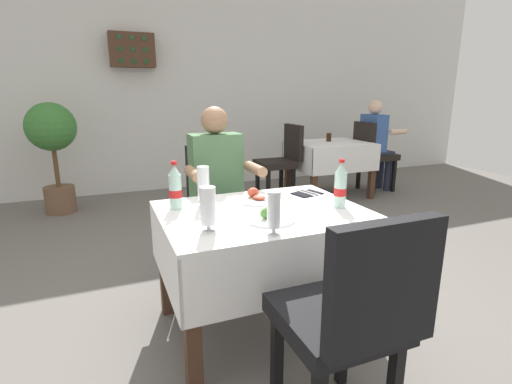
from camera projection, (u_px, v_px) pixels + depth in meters
name	position (u px, v px, depth m)	size (l,w,h in m)	color
ground_plane	(264.00, 322.00, 2.32)	(11.00, 11.00, 0.00)	#66605B
back_wall	(158.00, 81.00, 5.24)	(11.00, 0.12, 3.01)	silver
main_dining_table	(263.00, 239.00, 2.13)	(1.11, 0.85, 0.72)	white
chair_far_diner_seat	(220.00, 202.00, 2.87)	(0.44, 0.50, 0.97)	black
chair_near_camera_side	(350.00, 315.00, 1.40)	(0.44, 0.50, 0.97)	black
seated_diner_far	(218.00, 185.00, 2.72)	(0.50, 0.46, 1.26)	#282D42
plate_near_camera	(270.00, 216.00, 1.93)	(0.26, 0.26, 0.07)	white
plate_far_diner	(257.00, 198.00, 2.28)	(0.24, 0.24, 0.07)	white
beer_glass_left	(208.00, 209.00, 1.75)	(0.07, 0.07, 0.21)	white
beer_glass_middle	(203.00, 187.00, 2.14)	(0.07, 0.07, 0.23)	white
beer_glass_right	(274.00, 213.00, 1.71)	(0.07, 0.07, 0.20)	white
cola_bottle_primary	(175.00, 188.00, 2.10)	(0.07, 0.07, 0.27)	silver
cola_bottle_secondary	(340.00, 186.00, 2.12)	(0.07, 0.07, 0.27)	silver
napkin_cutlery_set	(307.00, 193.00, 2.43)	(0.20, 0.20, 0.01)	black
background_dining_table	(329.00, 156.00, 5.06)	(0.99, 0.82, 0.72)	white
background_chair_left	(282.00, 158.00, 4.80)	(0.50, 0.44, 0.97)	black
background_chair_right	(372.00, 152.00, 5.32)	(0.50, 0.44, 0.97)	black
background_patron	(376.00, 141.00, 5.30)	(0.46, 0.50, 1.26)	#282D42
background_table_tumbler	(329.00, 137.00, 5.10)	(0.06, 0.06, 0.11)	black
potted_plant_corner	(53.00, 141.00, 4.26)	(0.53, 0.53, 1.26)	brown
wall_bottle_rack	(132.00, 50.00, 4.88)	(0.56, 0.21, 0.42)	#472D1E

